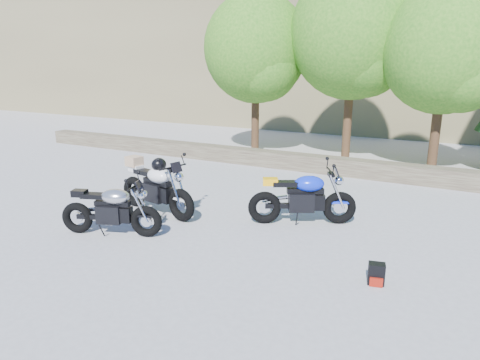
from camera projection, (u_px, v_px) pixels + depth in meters
name	position (u px, v px, depth m)	size (l,w,h in m)	color
ground	(208.00, 225.00, 8.77)	(90.00, 90.00, 0.00)	gray
stone_wall	(302.00, 162.00, 13.38)	(22.00, 0.55, 0.50)	#44382D
hillside	(462.00, 1.00, 29.30)	(80.00, 30.00, 15.00)	brown
tree_decid_left	(258.00, 52.00, 15.00)	(3.67, 3.67, 5.62)	#382314
tree_decid_mid	(356.00, 38.00, 13.73)	(4.08, 4.08, 6.24)	#382314
tree_decid_right	(448.00, 54.00, 12.07)	(3.54, 3.54, 5.41)	#382314
silver_bike	(111.00, 211.00, 8.14)	(1.95, 0.90, 1.01)	black
white_bike	(156.00, 186.00, 9.33)	(2.28, 0.79, 1.27)	black
blue_bike	(303.00, 198.00, 8.73)	(2.05, 1.19, 1.12)	black
backpack	(376.00, 274.00, 6.36)	(0.28, 0.25, 0.33)	black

